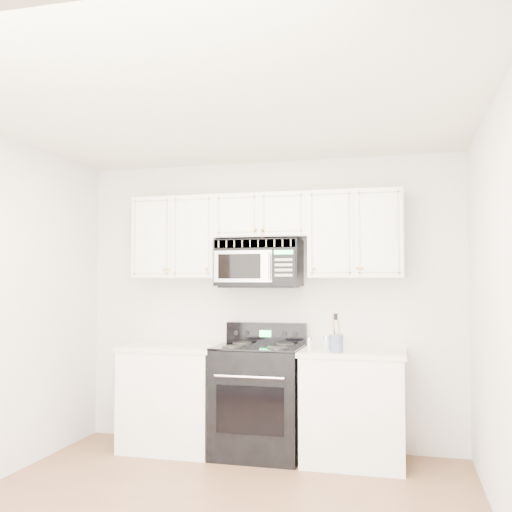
% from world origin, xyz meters
% --- Properties ---
extents(room, '(3.51, 3.51, 2.61)m').
position_xyz_m(room, '(0.00, 0.00, 1.30)').
color(room, brown).
rests_on(room, ground).
extents(base_cabinet_left, '(0.86, 0.65, 0.92)m').
position_xyz_m(base_cabinet_left, '(-0.80, 1.44, 0.43)').
color(base_cabinet_left, silver).
rests_on(base_cabinet_left, ground).
extents(base_cabinet_right, '(0.86, 0.65, 0.92)m').
position_xyz_m(base_cabinet_right, '(0.80, 1.44, 0.43)').
color(base_cabinet_right, silver).
rests_on(base_cabinet_right, ground).
extents(range, '(0.74, 0.67, 1.11)m').
position_xyz_m(range, '(-0.01, 1.44, 0.48)').
color(range, black).
rests_on(range, ground).
extents(upper_cabinets, '(2.44, 0.37, 0.75)m').
position_xyz_m(upper_cabinets, '(0.00, 1.58, 1.93)').
color(upper_cabinets, silver).
rests_on(upper_cabinets, ground).
extents(microwave, '(0.74, 0.42, 0.41)m').
position_xyz_m(microwave, '(-0.04, 1.56, 1.66)').
color(microwave, black).
rests_on(microwave, ground).
extents(utensil_crock, '(0.11, 0.11, 0.31)m').
position_xyz_m(utensil_crock, '(0.68, 1.25, 1.00)').
color(utensil_crock, slate).
rests_on(utensil_crock, base_cabinet_right).
extents(shaker_salt, '(0.05, 0.05, 0.11)m').
position_xyz_m(shaker_salt, '(0.58, 1.43, 0.98)').
color(shaker_salt, silver).
rests_on(shaker_salt, base_cabinet_right).
extents(shaker_pepper, '(0.04, 0.04, 0.11)m').
position_xyz_m(shaker_pepper, '(0.46, 1.28, 0.97)').
color(shaker_pepper, silver).
rests_on(shaker_pepper, base_cabinet_right).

